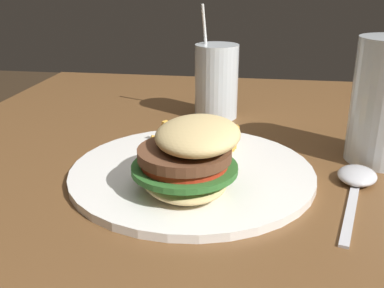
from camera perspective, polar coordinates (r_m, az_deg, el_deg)
meal_plate_near at (r=0.54m, az=-0.15°, el=-2.49°), size 0.31×0.31×0.09m
juice_glass at (r=0.79m, az=3.11°, el=7.57°), size 0.07×0.07×0.19m
spoon at (r=0.58m, az=20.18°, el=-4.10°), size 0.19×0.07×0.02m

